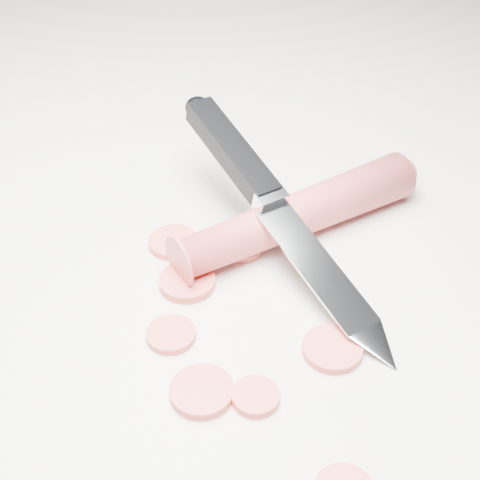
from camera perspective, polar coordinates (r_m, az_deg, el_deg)
The scene contains 10 objects.
ground at distance 0.48m, azimuth 2.48°, elevation -3.65°, with size 2.40×2.40×0.00m, color silver.
carrot at distance 0.52m, azimuth 5.02°, elevation 2.19°, with size 0.03×0.03×0.21m, color #BC3C3C.
carrot_slice_0 at distance 0.52m, azimuth -5.70°, elevation -0.17°, with size 0.04×0.04×0.01m, color #D74A40.
carrot_slice_1 at distance 0.41m, azimuth -3.27°, elevation -12.76°, with size 0.04×0.04×0.01m, color #D74A40.
carrot_slice_2 at distance 0.48m, azimuth -4.52°, elevation -3.57°, with size 0.04×0.04×0.01m, color #D74A40.
carrot_slice_3 at distance 0.41m, azimuth 1.33°, elevation -13.22°, with size 0.03×0.03×0.01m, color #D74A40.
carrot_slice_4 at distance 0.44m, azimuth 7.88°, elevation -9.17°, with size 0.04×0.04×0.01m, color #D74A40.
carrot_slice_5 at distance 0.51m, azimuth 0.17°, elevation -0.69°, with size 0.03×0.03×0.01m, color #D74A40.
carrot_slice_6 at distance 0.45m, azimuth -5.91°, elevation -8.02°, with size 0.03×0.03×0.01m, color #D74A40.
kitchen_knife at distance 0.48m, azimuth 3.64°, elevation 2.41°, with size 0.26×0.13×0.08m, color silver, non-canonical shape.
Camera 1 is at (0.19, -0.30, 0.33)m, focal length 50.00 mm.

